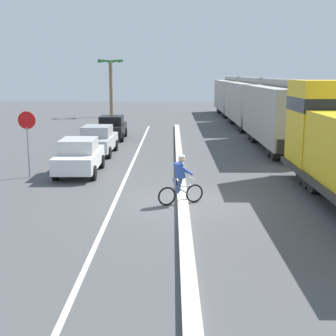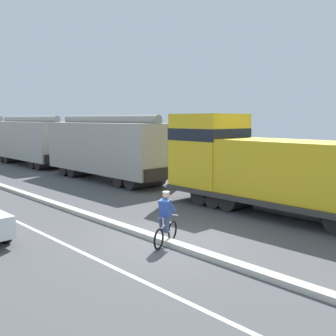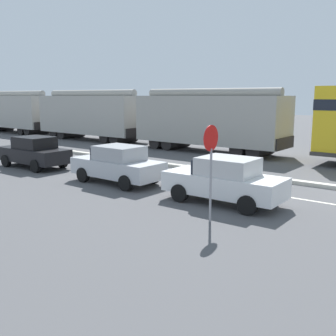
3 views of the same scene
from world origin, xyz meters
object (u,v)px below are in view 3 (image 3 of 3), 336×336
object	(u,v)px
parked_car_black	(34,152)
hopper_car_trailing	(15,112)
parked_car_white	(224,180)
parked_car_silver	(118,164)
hopper_car_lead	(209,121)
stop_sign	(211,155)
hopper_car_middle	(91,115)

from	to	relation	value
parked_car_black	hopper_car_trailing	bearing A→B (deg)	60.97
hopper_car_trailing	parked_car_white	xyz separation A→B (m)	(-10.61, -30.43, -1.26)
parked_car_white	parked_car_black	xyz separation A→B (m)	(0.01, 11.34, 0.00)
hopper_car_trailing	parked_car_silver	size ratio (longest dim) A/B	2.50
hopper_car_lead	hopper_car_trailing	world-z (taller)	same
hopper_car_trailing	parked_car_white	size ratio (longest dim) A/B	2.51
parked_car_white	parked_car_black	bearing A→B (deg)	89.94
hopper_car_trailing	parked_car_black	bearing A→B (deg)	-119.03
hopper_car_lead	parked_car_black	distance (m)	11.43
hopper_car_lead	parked_car_white	bearing A→B (deg)	-145.70
parked_car_silver	parked_car_black	xyz separation A→B (m)	(0.01, 6.14, 0.00)
hopper_car_lead	hopper_car_trailing	xyz separation A→B (m)	(0.00, 23.20, 0.00)
parked_car_silver	stop_sign	xyz separation A→B (m)	(-2.07, -5.90, 1.21)
hopper_car_middle	parked_car_white	size ratio (longest dim) A/B	2.51
hopper_car_middle	hopper_car_trailing	distance (m)	11.60
parked_car_black	stop_sign	xyz separation A→B (m)	(-2.08, -12.04, 1.21)
hopper_car_lead	stop_sign	world-z (taller)	hopper_car_lead
hopper_car_middle	stop_sign	size ratio (longest dim) A/B	3.68
hopper_car_middle	parked_car_white	bearing A→B (deg)	-119.38
stop_sign	parked_car_white	bearing A→B (deg)	18.51
hopper_car_middle	stop_sign	bearing A→B (deg)	-122.98
hopper_car_trailing	stop_sign	world-z (taller)	hopper_car_trailing
parked_car_white	parked_car_silver	size ratio (longest dim) A/B	1.00
hopper_car_lead	parked_car_white	world-z (taller)	hopper_car_lead
parked_car_black	stop_sign	bearing A→B (deg)	-99.80
hopper_car_lead	hopper_car_middle	xyz separation A→B (m)	(0.00, 11.60, 0.00)
hopper_car_trailing	stop_sign	size ratio (longest dim) A/B	3.68
hopper_car_trailing	hopper_car_middle	bearing A→B (deg)	-90.00
stop_sign	hopper_car_lead	bearing A→B (deg)	32.02
hopper_car_lead	stop_sign	xyz separation A→B (m)	(-12.67, -7.93, -0.05)
hopper_car_middle	parked_car_silver	world-z (taller)	hopper_car_middle
hopper_car_middle	hopper_car_trailing	world-z (taller)	same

